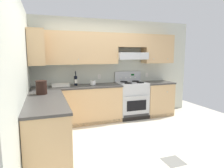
# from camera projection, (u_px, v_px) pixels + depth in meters

# --- Properties ---
(ground_plane) EXTENTS (7.04, 7.04, 0.00)m
(ground_plane) POSITION_uv_depth(u_px,v_px,m) (116.00, 140.00, 3.81)
(ground_plane) COLOR beige
(floor_accent_tile) EXTENTS (0.30, 0.30, 0.01)m
(floor_accent_tile) POSITION_uv_depth(u_px,v_px,m) (173.00, 161.00, 3.05)
(floor_accent_tile) COLOR slate
(floor_accent_tile) RESTS_ON ground_plane
(wall_back) EXTENTS (4.68, 0.57, 2.55)m
(wall_back) POSITION_uv_depth(u_px,v_px,m) (110.00, 61.00, 5.16)
(wall_back) COLOR beige
(wall_back) RESTS_ON ground_plane
(wall_left) EXTENTS (0.47, 4.00, 2.55)m
(wall_left) POSITION_uv_depth(u_px,v_px,m) (23.00, 73.00, 3.32)
(wall_left) COLOR beige
(wall_left) RESTS_ON ground_plane
(counter_back_run) EXTENTS (3.60, 0.65, 0.91)m
(counter_back_run) POSITION_uv_depth(u_px,v_px,m) (102.00, 103.00, 4.93)
(counter_back_run) COLOR tan
(counter_back_run) RESTS_ON ground_plane
(counter_left_run) EXTENTS (0.63, 1.91, 0.91)m
(counter_left_run) POSITION_uv_depth(u_px,v_px,m) (47.00, 126.00, 3.34)
(counter_left_run) COLOR tan
(counter_left_run) RESTS_ON ground_plane
(stove) EXTENTS (0.76, 0.62, 1.20)m
(stove) POSITION_uv_depth(u_px,v_px,m) (132.00, 99.00, 5.21)
(stove) COLOR #B7BABC
(stove) RESTS_ON ground_plane
(wine_bottle) EXTENTS (0.08, 0.08, 0.34)m
(wine_bottle) POSITION_uv_depth(u_px,v_px,m) (76.00, 80.00, 4.76)
(wine_bottle) COLOR black
(wine_bottle) RESTS_ON counter_back_run
(bowl) EXTENTS (0.40, 0.26, 0.06)m
(bowl) POSITION_uv_depth(u_px,v_px,m) (60.00, 85.00, 4.65)
(bowl) COLOR white
(bowl) RESTS_ON counter_back_run
(bucket) EXTENTS (0.21, 0.21, 0.26)m
(bucket) POSITION_uv_depth(u_px,v_px,m) (41.00, 87.00, 3.67)
(bucket) COLOR black
(bucket) RESTS_ON counter_left_run
(paper_towel_roll) EXTENTS (0.13, 0.13, 0.10)m
(paper_towel_roll) POSITION_uv_depth(u_px,v_px,m) (93.00, 83.00, 4.90)
(paper_towel_roll) COLOR white
(paper_towel_roll) RESTS_ON counter_back_run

